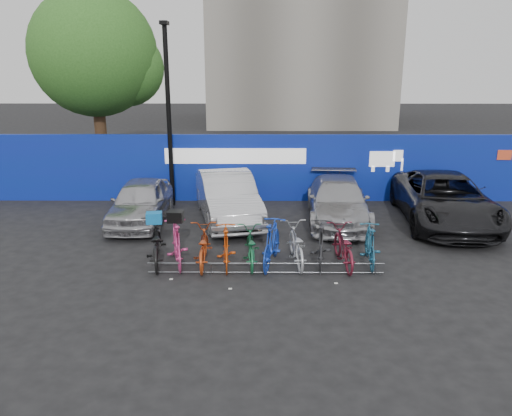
{
  "coord_description": "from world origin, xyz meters",
  "views": [
    {
      "loc": [
        -0.17,
        -11.53,
        4.86
      ],
      "look_at": [
        -0.25,
        2.0,
        0.88
      ],
      "focal_mm": 35.0,
      "sensor_mm": 36.0,
      "label": 1
    }
  ],
  "objects_px": {
    "lamppost": "(169,111)",
    "bike_1": "(177,243)",
    "car_0": "(141,202)",
    "bike_8": "(343,247)",
    "bike_5": "(272,243)",
    "bike_9": "(370,245)",
    "tree": "(100,56)",
    "bike_2": "(203,246)",
    "car_1": "(227,197)",
    "bike_4": "(250,247)",
    "bike_rack": "(266,268)",
    "bike_0": "(156,243)",
    "car_2": "(338,201)",
    "bike_3": "(226,246)",
    "bike_6": "(296,245)",
    "car_3": "(444,199)",
    "bike_7": "(321,243)"
  },
  "relations": [
    {
      "from": "car_2",
      "to": "bike_0",
      "type": "bearing_deg",
      "value": -141.03
    },
    {
      "from": "bike_1",
      "to": "tree",
      "type": "bearing_deg",
      "value": -79.04
    },
    {
      "from": "bike_0",
      "to": "bike_4",
      "type": "bearing_deg",
      "value": 168.31
    },
    {
      "from": "car_2",
      "to": "bike_7",
      "type": "xyz_separation_m",
      "value": [
        -0.95,
        -3.5,
        -0.12
      ]
    },
    {
      "from": "bike_1",
      "to": "bike_6",
      "type": "height_order",
      "value": "bike_1"
    },
    {
      "from": "bike_8",
      "to": "bike_9",
      "type": "height_order",
      "value": "bike_9"
    },
    {
      "from": "tree",
      "to": "bike_2",
      "type": "distance_m",
      "value": 12.24
    },
    {
      "from": "lamppost",
      "to": "bike_4",
      "type": "xyz_separation_m",
      "value": [
        2.83,
        -5.38,
        -2.81
      ]
    },
    {
      "from": "bike_3",
      "to": "bike_6",
      "type": "bearing_deg",
      "value": -178.23
    },
    {
      "from": "bike_1",
      "to": "bike_rack",
      "type": "bearing_deg",
      "value": 150.76
    },
    {
      "from": "bike_1",
      "to": "lamppost",
      "type": "bearing_deg",
      "value": -92.96
    },
    {
      "from": "car_1",
      "to": "bike_4",
      "type": "distance_m",
      "value": 3.71
    },
    {
      "from": "car_3",
      "to": "bike_5",
      "type": "relative_size",
      "value": 2.87
    },
    {
      "from": "car_1",
      "to": "bike_0",
      "type": "relative_size",
      "value": 2.27
    },
    {
      "from": "bike_2",
      "to": "bike_8",
      "type": "relative_size",
      "value": 0.99
    },
    {
      "from": "bike_3",
      "to": "bike_rack",
      "type": "bearing_deg",
      "value": 148.32
    },
    {
      "from": "bike_8",
      "to": "bike_rack",
      "type": "bearing_deg",
      "value": 12.51
    },
    {
      "from": "car_2",
      "to": "bike_2",
      "type": "xyz_separation_m",
      "value": [
        -3.87,
        -3.61,
        -0.18
      ]
    },
    {
      "from": "bike_9",
      "to": "bike_8",
      "type": "bearing_deg",
      "value": 9.99
    },
    {
      "from": "car_1",
      "to": "bike_2",
      "type": "relative_size",
      "value": 2.5
    },
    {
      "from": "car_0",
      "to": "bike_8",
      "type": "height_order",
      "value": "car_0"
    },
    {
      "from": "lamppost",
      "to": "car_2",
      "type": "bearing_deg",
      "value": -18.18
    },
    {
      "from": "car_3",
      "to": "bike_6",
      "type": "bearing_deg",
      "value": -140.63
    },
    {
      "from": "bike_5",
      "to": "bike_9",
      "type": "xyz_separation_m",
      "value": [
        2.43,
        0.05,
        -0.07
      ]
    },
    {
      "from": "bike_7",
      "to": "bike_9",
      "type": "bearing_deg",
      "value": -176.21
    },
    {
      "from": "bike_2",
      "to": "bike_5",
      "type": "relative_size",
      "value": 0.96
    },
    {
      "from": "tree",
      "to": "bike_6",
      "type": "relative_size",
      "value": 4.14
    },
    {
      "from": "bike_4",
      "to": "bike_7",
      "type": "xyz_separation_m",
      "value": [
        1.75,
        0.07,
        0.08
      ]
    },
    {
      "from": "car_2",
      "to": "bike_8",
      "type": "relative_size",
      "value": 2.44
    },
    {
      "from": "tree",
      "to": "car_0",
      "type": "bearing_deg",
      "value": -66.27
    },
    {
      "from": "car_1",
      "to": "bike_1",
      "type": "bearing_deg",
      "value": -118.43
    },
    {
      "from": "car_0",
      "to": "bike_4",
      "type": "distance_m",
      "value": 4.83
    },
    {
      "from": "bike_9",
      "to": "bike_6",
      "type": "bearing_deg",
      "value": 3.64
    },
    {
      "from": "car_0",
      "to": "bike_0",
      "type": "relative_size",
      "value": 1.97
    },
    {
      "from": "car_3",
      "to": "bike_5",
      "type": "bearing_deg",
      "value": -142.89
    },
    {
      "from": "tree",
      "to": "car_0",
      "type": "height_order",
      "value": "tree"
    },
    {
      "from": "bike_4",
      "to": "car_1",
      "type": "bearing_deg",
      "value": -81.28
    },
    {
      "from": "car_2",
      "to": "bike_4",
      "type": "distance_m",
      "value": 4.47
    },
    {
      "from": "bike_7",
      "to": "bike_8",
      "type": "height_order",
      "value": "bike_7"
    },
    {
      "from": "bike_7",
      "to": "bike_6",
      "type": "bearing_deg",
      "value": 6.96
    },
    {
      "from": "bike_2",
      "to": "bike_9",
      "type": "bearing_deg",
      "value": 178.15
    },
    {
      "from": "car_3",
      "to": "tree",
      "type": "bearing_deg",
      "value": 156.66
    },
    {
      "from": "lamppost",
      "to": "bike_1",
      "type": "distance_m",
      "value": 6.12
    },
    {
      "from": "lamppost",
      "to": "bike_3",
      "type": "xyz_separation_m",
      "value": [
        2.23,
        -5.5,
        -2.76
      ]
    },
    {
      "from": "bike_5",
      "to": "bike_8",
      "type": "relative_size",
      "value": 1.03
    },
    {
      "from": "bike_2",
      "to": "bike_5",
      "type": "distance_m",
      "value": 1.7
    },
    {
      "from": "car_3",
      "to": "bike_8",
      "type": "bearing_deg",
      "value": -132.15
    },
    {
      "from": "bike_2",
      "to": "bike_8",
      "type": "height_order",
      "value": "bike_8"
    },
    {
      "from": "car_1",
      "to": "bike_9",
      "type": "bearing_deg",
      "value": -56.46
    },
    {
      "from": "lamppost",
      "to": "bike_1",
      "type": "bearing_deg",
      "value": -79.38
    }
  ]
}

